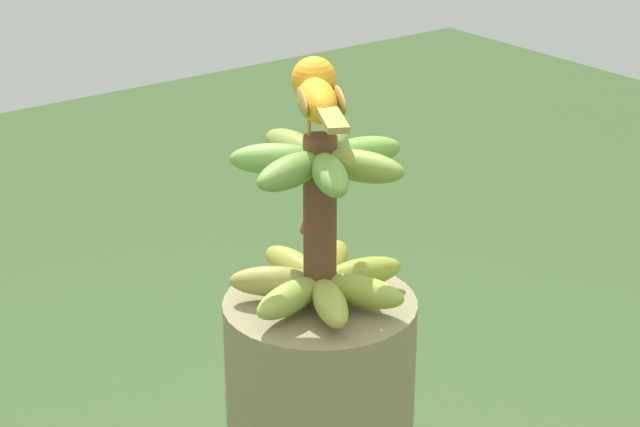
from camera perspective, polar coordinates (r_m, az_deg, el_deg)
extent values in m
cylinder|color=brown|center=(1.47, 0.00, -0.42)|extent=(0.04, 0.04, 0.24)
ellipsoid|color=olive|center=(1.51, -2.40, -3.47)|extent=(0.12, 0.11, 0.04)
ellipsoid|color=#8FA440|center=(1.46, -1.58, -4.33)|extent=(0.12, 0.07, 0.04)
ellipsoid|color=#96A13F|center=(1.45, 0.51, -4.57)|extent=(0.09, 0.12, 0.04)
ellipsoid|color=#90A439|center=(1.48, 2.19, -3.97)|extent=(0.09, 0.12, 0.04)
ellipsoid|color=#92A030|center=(1.53, 2.15, -3.05)|extent=(0.12, 0.06, 0.04)
ellipsoid|color=olive|center=(1.56, 0.56, -2.49)|extent=(0.12, 0.11, 0.04)
ellipsoid|color=#979B39|center=(1.55, -1.42, -2.66)|extent=(0.04, 0.12, 0.04)
ellipsoid|color=#6B9F3C|center=(1.46, 2.05, 3.11)|extent=(0.12, 0.06, 0.04)
ellipsoid|color=olive|center=(1.49, 0.52, 3.53)|extent=(0.12, 0.11, 0.04)
ellipsoid|color=olive|center=(1.48, -1.36, 3.39)|extent=(0.04, 0.12, 0.04)
ellipsoid|color=#73A247|center=(1.44, -2.29, 2.80)|extent=(0.12, 0.10, 0.04)
ellipsoid|color=olive|center=(1.40, -1.50, 2.16)|extent=(0.12, 0.07, 0.04)
ellipsoid|color=#70A241|center=(1.38, 0.50, 1.99)|extent=(0.09, 0.12, 0.04)
ellipsoid|color=olive|center=(1.41, 2.09, 2.43)|extent=(0.09, 0.12, 0.04)
cone|color=brown|center=(1.50, -0.38, 0.13)|extent=(0.04, 0.04, 0.06)
cylinder|color=#C68933|center=(1.43, 0.58, 4.46)|extent=(0.00, 0.01, 0.02)
cylinder|color=#C68933|center=(1.43, -0.56, 4.40)|extent=(0.01, 0.01, 0.02)
ellipsoid|color=orange|center=(1.42, 0.01, 5.81)|extent=(0.09, 0.12, 0.05)
ellipsoid|color=olive|center=(1.42, 1.00, 5.80)|extent=(0.05, 0.08, 0.03)
ellipsoid|color=olive|center=(1.41, -0.92, 5.70)|extent=(0.05, 0.08, 0.03)
cube|color=olive|center=(1.33, 0.66, 4.78)|extent=(0.06, 0.08, 0.01)
sphere|color=orange|center=(1.46, -0.31, 6.86)|extent=(0.06, 0.06, 0.06)
sphere|color=black|center=(1.46, -1.23, 7.07)|extent=(0.01, 0.01, 0.01)
cone|color=orange|center=(1.50, -0.56, 7.27)|extent=(0.03, 0.04, 0.02)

